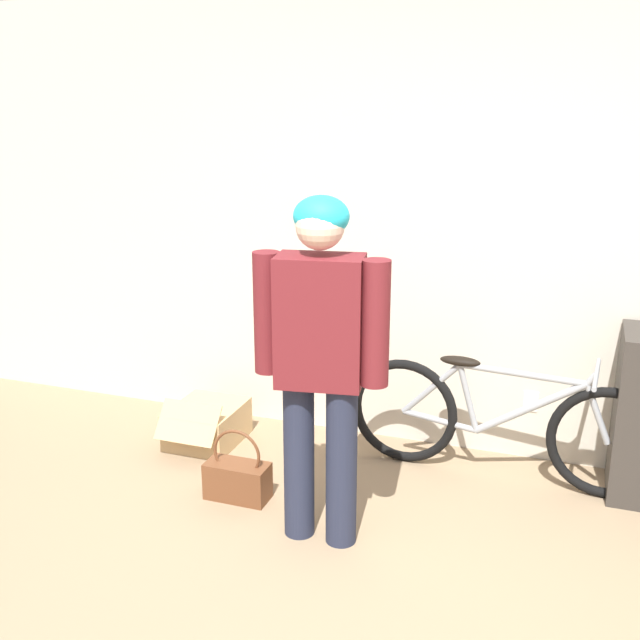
{
  "coord_description": "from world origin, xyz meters",
  "views": [
    {
      "loc": [
        0.74,
        -1.83,
        2.01
      ],
      "look_at": [
        -0.31,
        1.12,
        1.08
      ],
      "focal_mm": 42.0,
      "sensor_mm": 36.0,
      "label": 1
    }
  ],
  "objects_px": {
    "person": "(320,346)",
    "bicycle": "(501,423)",
    "cardboard_box": "(207,424)",
    "handbag": "(237,478)"
  },
  "relations": [
    {
      "from": "bicycle",
      "to": "handbag",
      "type": "distance_m",
      "value": 1.44
    },
    {
      "from": "person",
      "to": "bicycle",
      "type": "bearing_deg",
      "value": 40.45
    },
    {
      "from": "cardboard_box",
      "to": "handbag",
      "type": "bearing_deg",
      "value": -49.5
    },
    {
      "from": "handbag",
      "to": "cardboard_box",
      "type": "bearing_deg",
      "value": 130.5
    },
    {
      "from": "handbag",
      "to": "cardboard_box",
      "type": "relative_size",
      "value": 0.73
    },
    {
      "from": "person",
      "to": "bicycle",
      "type": "height_order",
      "value": "person"
    },
    {
      "from": "handbag",
      "to": "bicycle",
      "type": "bearing_deg",
      "value": 28.32
    },
    {
      "from": "person",
      "to": "bicycle",
      "type": "xyz_separation_m",
      "value": [
        0.73,
        0.87,
        -0.63
      ]
    },
    {
      "from": "bicycle",
      "to": "cardboard_box",
      "type": "relative_size",
      "value": 3.19
    },
    {
      "from": "bicycle",
      "to": "person",
      "type": "bearing_deg",
      "value": -127.09
    }
  ]
}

